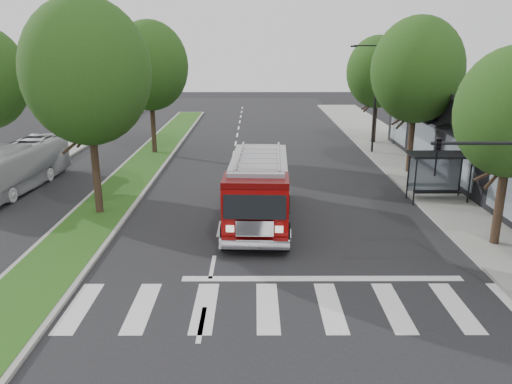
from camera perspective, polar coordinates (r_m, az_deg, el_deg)
ground at (r=19.01m, az=-5.00°, el=-8.53°), size 140.00×140.00×0.00m
sidewalk_right at (r=30.32m, az=20.93°, el=0.24°), size 5.00×80.00×0.15m
median at (r=36.83m, az=-12.08°, el=3.75°), size 3.00×50.00×0.15m
bus_shelter at (r=27.72m, az=20.16°, el=3.06°), size 3.20×1.60×2.61m
tree_right_mid at (r=32.72m, az=17.95°, el=13.10°), size 5.60×5.60×9.72m
tree_right_far at (r=42.38m, az=13.73°, el=13.18°), size 5.00×5.00×8.73m
tree_median_near at (r=24.39m, az=-18.78°, el=12.85°), size 5.80×5.80×10.16m
tree_median_far at (r=37.94m, az=-12.06°, el=13.91°), size 5.60×5.60×9.72m
streetlight_right_far at (r=38.33m, az=13.29°, el=10.85°), size 2.11×0.20×8.00m
fire_engine at (r=23.25m, az=0.28°, el=0.26°), size 3.12×9.17×3.14m
city_bus at (r=31.50m, az=-25.74°, el=2.59°), size 2.81×9.54×2.62m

